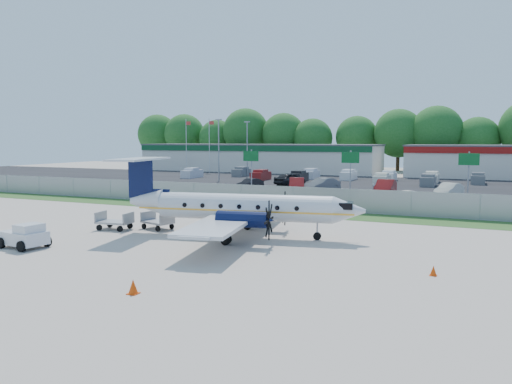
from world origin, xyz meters
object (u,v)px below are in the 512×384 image
at_px(pushback_tug, 25,236).
at_px(baggage_cart_near, 115,222).
at_px(baggage_cart_far, 158,221).
at_px(aircraft, 239,207).

bearing_deg(pushback_tug, baggage_cart_near, 82.46).
bearing_deg(baggage_cart_far, aircraft, -1.30).
xyz_separation_m(pushback_tug, baggage_cart_far, (3.43, 7.95, -0.14)).
relative_size(pushback_tug, baggage_cart_far, 1.13).
height_order(pushback_tug, baggage_cart_far, pushback_tug).
bearing_deg(aircraft, baggage_cart_far, 178.70).
xyz_separation_m(pushback_tug, baggage_cart_near, (0.87, 6.60, -0.11)).
bearing_deg(aircraft, pushback_tug, -141.13).
height_order(aircraft, baggage_cart_near, aircraft).
distance_m(baggage_cart_near, baggage_cart_far, 2.90).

